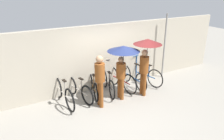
{
  "coord_description": "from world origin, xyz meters",
  "views": [
    {
      "loc": [
        -3.36,
        -5.18,
        3.74
      ],
      "look_at": [
        0.0,
        0.94,
        1.0
      ],
      "focal_mm": 35.0,
      "sensor_mm": 36.0,
      "label": 1
    }
  ],
  "objects": [
    {
      "name": "ground_plane",
      "position": [
        0.0,
        0.0,
        0.0
      ],
      "size": [
        30.0,
        30.0,
        0.0
      ],
      "primitive_type": "plane",
      "color": "gray"
    },
    {
      "name": "back_wall",
      "position": [
        0.0,
        1.78,
        1.21
      ],
      "size": [
        11.36,
        0.12,
        2.43
      ],
      "color": "#B2A893",
      "rests_on": "ground"
    },
    {
      "name": "parked_bicycle_6",
      "position": [
        1.68,
        1.24,
        0.39
      ],
      "size": [
        0.56,
        1.67,
        1.09
      ],
      "rotation": [
        0.0,
        0.0,
        1.81
      ],
      "color": "black",
      "rests_on": "ground"
    },
    {
      "name": "parked_bicycle_1",
      "position": [
        -1.12,
        1.28,
        0.37
      ],
      "size": [
        0.53,
        1.71,
        0.96
      ],
      "rotation": [
        0.0,
        0.0,
        1.78
      ],
      "color": "black",
      "rests_on": "ground"
    },
    {
      "name": "parked_bicycle_3",
      "position": [
        0.0,
        1.25,
        0.37
      ],
      "size": [
        0.54,
        1.69,
        1.11
      ],
      "rotation": [
        0.0,
        0.0,
        1.35
      ],
      "color": "black",
      "rests_on": "ground"
    },
    {
      "name": "parked_bicycle_2",
      "position": [
        -0.56,
        1.34,
        0.36
      ],
      "size": [
        0.55,
        1.64,
        1.09
      ],
      "rotation": [
        0.0,
        0.0,
        1.34
      ],
      "color": "black",
      "rests_on": "ground"
    },
    {
      "name": "parked_bicycle_4",
      "position": [
        0.56,
        1.28,
        0.4
      ],
      "size": [
        0.45,
        1.77,
        1.06
      ],
      "rotation": [
        0.0,
        0.0,
        1.72
      ],
      "color": "black",
      "rests_on": "ground"
    },
    {
      "name": "pedestrian_center",
      "position": [
        0.18,
        0.55,
        1.55
      ],
      "size": [
        1.06,
        1.06,
        1.94
      ],
      "rotation": [
        0.0,
        0.0,
        3.14
      ],
      "color": "brown",
      "rests_on": "ground"
    },
    {
      "name": "parked_bicycle_5",
      "position": [
        1.12,
        1.27,
        0.38
      ],
      "size": [
        0.44,
        1.78,
        1.01
      ],
      "rotation": [
        0.0,
        0.0,
        1.57
      ],
      "color": "black",
      "rests_on": "ground"
    },
    {
      "name": "awning_pole",
      "position": [
        2.75,
        1.43,
        1.35
      ],
      "size": [
        0.07,
        0.07,
        2.7
      ],
      "color": "gray",
      "rests_on": "ground"
    },
    {
      "name": "pedestrian_trailing",
      "position": [
        1.02,
        0.41,
        1.62
      ],
      "size": [
        0.95,
        0.95,
        2.09
      ],
      "rotation": [
        0.0,
        0.0,
        3.04
      ],
      "color": "brown",
      "rests_on": "ground"
    },
    {
      "name": "parked_bicycle_0",
      "position": [
        -1.68,
        1.23,
        0.4
      ],
      "size": [
        0.44,
        1.87,
        1.09
      ],
      "rotation": [
        0.0,
        0.0,
        1.63
      ],
      "color": "black",
      "rests_on": "ground"
    },
    {
      "name": "pedestrian_leading",
      "position": [
        -0.67,
        0.51,
        1.03
      ],
      "size": [
        0.32,
        0.32,
        1.74
      ],
      "rotation": [
        0.0,
        0.0,
        3.08
      ],
      "color": "brown",
      "rests_on": "ground"
    }
  ]
}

